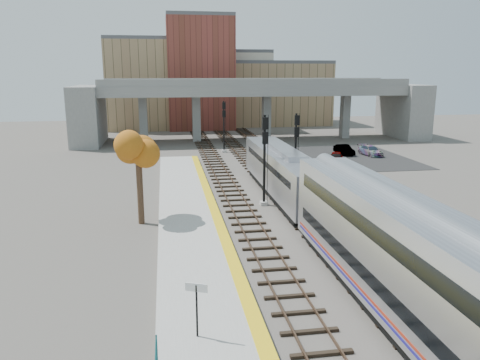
{
  "coord_description": "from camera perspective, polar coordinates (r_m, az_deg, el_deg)",
  "views": [
    {
      "loc": [
        -8.82,
        -27.24,
        10.63
      ],
      "look_at": [
        -3.29,
        7.11,
        2.5
      ],
      "focal_mm": 35.0,
      "sensor_mm": 36.0,
      "label": 1
    }
  ],
  "objects": [
    {
      "name": "coach",
      "position": [
        19.91,
        21.75,
        -11.0
      ],
      "size": [
        3.03,
        25.0,
        5.0
      ],
      "color": "#A8AAB2",
      "rests_on": "ground"
    },
    {
      "name": "locomotive",
      "position": [
        40.18,
        5.22,
        1.1
      ],
      "size": [
        3.02,
        19.05,
        4.1
      ],
      "color": "#A8AAB2",
      "rests_on": "ground"
    },
    {
      "name": "yellow_strip",
      "position": [
        29.32,
        -1.77,
        -7.37
      ],
      "size": [
        0.7,
        60.0,
        0.01
      ],
      "primitive_type": "cube",
      "color": "yellow",
      "rests_on": "platform"
    },
    {
      "name": "car_c",
      "position": [
        62.49,
        15.63,
        3.48
      ],
      "size": [
        2.27,
        4.47,
        1.24
      ],
      "primitive_type": "imported",
      "rotation": [
        0.0,
        0.0,
        0.13
      ],
      "color": "#99999E",
      "rests_on": "parking_lot"
    },
    {
      "name": "buildings_far",
      "position": [
        94.39,
        -3.06,
        11.46
      ],
      "size": [
        43.0,
        21.0,
        20.6
      ],
      "color": "#967D57",
      "rests_on": "ground"
    },
    {
      "name": "ground",
      "position": [
        30.54,
        8.32,
        -7.36
      ],
      "size": [
        160.0,
        160.0,
        0.0
      ],
      "primitive_type": "plane",
      "color": "#47423D",
      "rests_on": "ground"
    },
    {
      "name": "station_sign",
      "position": [
        18.86,
        -5.32,
        -14.21
      ],
      "size": [
        0.85,
        0.39,
        2.27
      ],
      "rotation": [
        0.0,
        0.0,
        -0.4
      ],
      "color": "black",
      "rests_on": "platform"
    },
    {
      "name": "tracks",
      "position": [
        42.26,
        4.5,
        -1.35
      ],
      "size": [
        10.7,
        95.0,
        0.25
      ],
      "color": "black",
      "rests_on": "ground"
    },
    {
      "name": "platform",
      "position": [
        29.22,
        -5.5,
        -7.88
      ],
      "size": [
        4.5,
        60.0,
        0.35
      ],
      "primitive_type": "cube",
      "color": "#9E9E99",
      "rests_on": "ground"
    },
    {
      "name": "tree",
      "position": [
        33.05,
        -12.33,
        3.74
      ],
      "size": [
        3.6,
        3.6,
        7.28
      ],
      "color": "#382619",
      "rests_on": "ground"
    },
    {
      "name": "signal_mast_far",
      "position": [
        62.31,
        -1.97,
        6.41
      ],
      "size": [
        0.6,
        0.64,
        6.8
      ],
      "color": "#9E9E99",
      "rests_on": "ground"
    },
    {
      "name": "car_a",
      "position": [
        56.51,
        11.65,
        2.73
      ],
      "size": [
        2.76,
        4.01,
        1.27
      ],
      "primitive_type": "imported",
      "rotation": [
        0.0,
        0.0,
        -0.38
      ],
      "color": "#99999E",
      "rests_on": "parking_lot"
    },
    {
      "name": "overpass",
      "position": [
        73.7,
        1.65,
        9.39
      ],
      "size": [
        54.0,
        12.0,
        9.5
      ],
      "color": "slate",
      "rests_on": "ground"
    },
    {
      "name": "parking_lot",
      "position": [
        60.7,
        13.11,
        2.74
      ],
      "size": [
        14.0,
        18.0,
        0.04
      ],
      "primitive_type": "cube",
      "color": "black",
      "rests_on": "ground"
    },
    {
      "name": "car_b",
      "position": [
        62.18,
        12.58,
        3.62
      ],
      "size": [
        1.64,
        3.97,
        1.28
      ],
      "primitive_type": "imported",
      "rotation": [
        0.0,
        0.0,
        0.08
      ],
      "color": "#99999E",
      "rests_on": "parking_lot"
    },
    {
      "name": "signal_mast_near",
      "position": [
        37.19,
        3.01,
        2.34
      ],
      "size": [
        0.6,
        0.64,
        7.29
      ],
      "color": "#9E9E99",
      "rests_on": "ground"
    },
    {
      "name": "signal_mast_mid",
      "position": [
        43.43,
        6.8,
        3.45
      ],
      "size": [
        0.6,
        0.64,
        6.88
      ],
      "color": "#9E9E99",
      "rests_on": "ground"
    }
  ]
}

